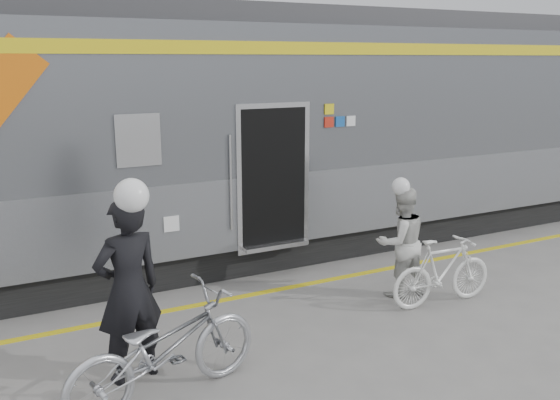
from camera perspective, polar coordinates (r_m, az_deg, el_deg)
ground at (r=6.98m, az=6.19°, el=-14.86°), size 90.00×90.00×0.00m
train at (r=9.54m, az=-16.70°, el=5.38°), size 24.00×3.17×4.10m
safety_strip at (r=8.68m, az=-1.62°, el=-8.88°), size 24.00×0.12×0.01m
man at (r=6.34m, az=-14.38°, el=-8.37°), size 0.81×0.62×1.98m
bicycle_left at (r=6.07m, az=-11.06°, el=-13.81°), size 2.19×1.17×1.09m
woman at (r=8.53m, az=11.54°, el=-3.98°), size 0.80×0.64×1.57m
bicycle_right at (r=8.42m, az=15.38°, el=-6.65°), size 1.61×0.55×0.95m
helmet_man at (r=6.01m, az=-15.03°, el=1.98°), size 0.34×0.34×0.34m
helmet_woman at (r=8.31m, az=11.83°, el=2.02°), size 0.25×0.25×0.25m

